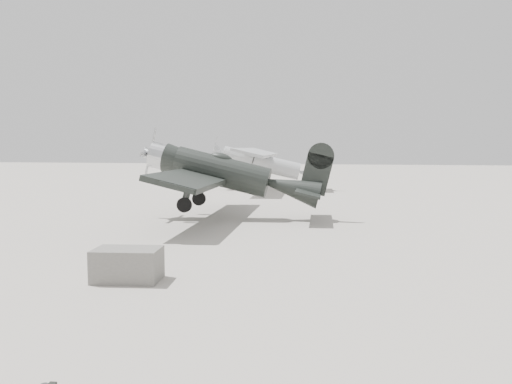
% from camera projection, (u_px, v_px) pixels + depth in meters
% --- Properties ---
extents(ground, '(160.00, 160.00, 0.00)m').
position_uv_depth(ground, '(252.00, 244.00, 16.46)').
color(ground, '#A0988E').
rests_on(ground, ground).
extents(lowwing_monoplane, '(8.29, 11.56, 3.73)m').
position_uv_depth(lowwing_monoplane, '(231.00, 175.00, 22.14)').
color(lowwing_monoplane, black).
rests_on(lowwing_monoplane, ground).
extents(highwing_monoplane, '(8.90, 12.54, 3.55)m').
position_uv_depth(highwing_monoplane, '(266.00, 160.00, 37.34)').
color(highwing_monoplane, '#97999B').
rests_on(highwing_monoplane, ground).
extents(equipment_block, '(1.66, 1.15, 0.78)m').
position_uv_depth(equipment_block, '(127.00, 265.00, 11.87)').
color(equipment_block, slate).
rests_on(equipment_block, ground).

